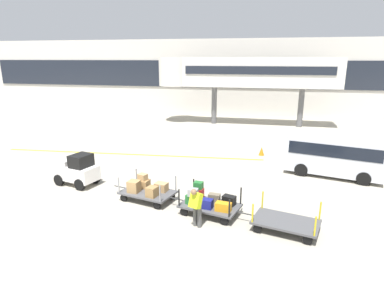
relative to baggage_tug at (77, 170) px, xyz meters
name	(u,v)px	position (x,y,z in m)	size (l,w,h in m)	color
ground_plane	(99,213)	(2.54, -2.71, -0.75)	(120.00, 120.00, 0.00)	#A8A08E
apron_lead_line	(130,154)	(0.45, 5.54, -0.75)	(17.04, 0.20, 0.01)	yellow
terminal_building	(209,77)	(2.54, 23.27, 3.23)	(53.76, 2.51, 7.96)	beige
jet_bridge	(239,73)	(6.34, 17.28, 3.99)	(16.34, 3.00, 6.09)	silver
baggage_tug	(77,170)	(0.00, 0.00, 0.00)	(2.31, 1.67, 1.58)	white
baggage_cart_lead	(147,189)	(3.98, -1.02, -0.24)	(3.09, 1.93, 1.10)	#4C4C4F
baggage_cart_middle	(209,202)	(6.89, -1.78, -0.24)	(3.09, 1.93, 1.13)	#4C4C4F
baggage_cart_tail	(286,222)	(9.83, -2.55, -0.41)	(3.09, 1.93, 1.10)	#4C4C4F
baggage_handler	(196,206)	(6.62, -2.98, 0.11)	(0.54, 0.55, 1.56)	#4C4C4C
shuttle_van	(335,153)	(12.58, 4.19, 0.48)	(5.12, 3.05, 2.10)	silver
safety_cone_far	(262,151)	(8.79, 7.20, -0.48)	(0.36, 0.36, 0.55)	orange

